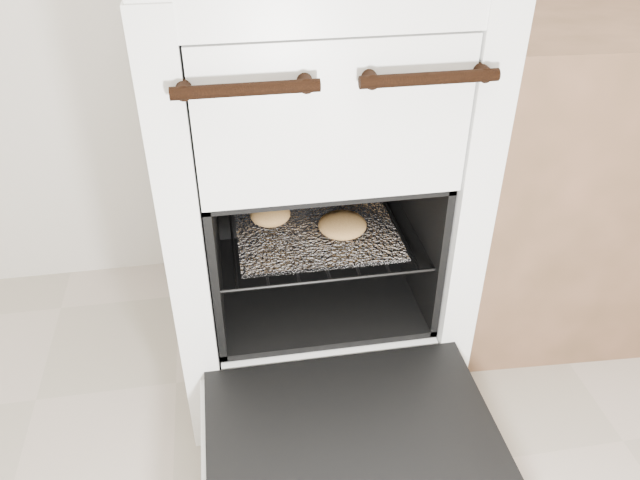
% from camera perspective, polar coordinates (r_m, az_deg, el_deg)
% --- Properties ---
extents(stove, '(0.62, 0.69, 0.95)m').
position_cam_1_polar(stove, '(1.44, -1.00, 5.01)').
color(stove, white).
rests_on(stove, ground).
extents(oven_door, '(0.56, 0.43, 0.04)m').
position_cam_1_polar(oven_door, '(1.21, 3.06, -18.03)').
color(oven_door, black).
rests_on(oven_door, stove).
extents(oven_rack, '(0.45, 0.43, 0.01)m').
position_cam_1_polar(oven_rack, '(1.42, -0.55, 1.33)').
color(oven_rack, black).
rests_on(oven_rack, stove).
extents(foil_sheet, '(0.35, 0.31, 0.01)m').
position_cam_1_polar(foil_sheet, '(1.40, -0.42, 1.09)').
color(foil_sheet, white).
rests_on(foil_sheet, oven_rack).
extents(baked_rolls, '(0.32, 0.29, 0.05)m').
position_cam_1_polar(baked_rolls, '(1.42, 0.67, 2.99)').
color(baked_rolls, tan).
rests_on(baked_rolls, foil_sheet).
extents(counter, '(0.83, 0.58, 0.81)m').
position_cam_1_polar(counter, '(1.76, 23.48, 5.54)').
color(counter, brown).
rests_on(counter, ground).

